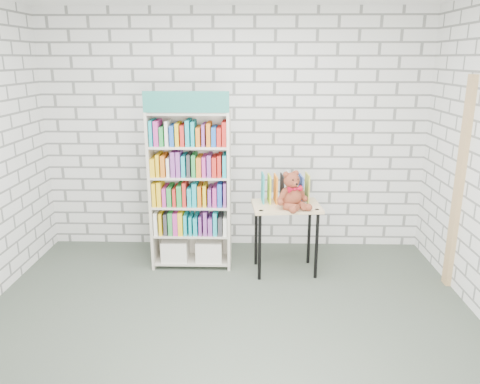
{
  "coord_description": "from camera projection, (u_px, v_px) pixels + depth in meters",
  "views": [
    {
      "loc": [
        0.21,
        -3.48,
        2.24
      ],
      "look_at": [
        0.1,
        0.95,
        0.97
      ],
      "focal_mm": 35.0,
      "sensor_mm": 36.0,
      "label": 1
    }
  ],
  "objects": [
    {
      "name": "bookshelf",
      "position": [
        191.0,
        189.0,
        5.04
      ],
      "size": [
        0.86,
        0.33,
        1.93
      ],
      "color": "beige",
      "rests_on": "ground"
    },
    {
      "name": "table_books",
      "position": [
        285.0,
        188.0,
        4.98
      ],
      "size": [
        0.51,
        0.26,
        0.29
      ],
      "color": "teal",
      "rests_on": "display_table"
    },
    {
      "name": "teddy_bear",
      "position": [
        292.0,
        193.0,
        4.77
      ],
      "size": [
        0.37,
        0.35,
        0.39
      ],
      "color": "maroon",
      "rests_on": "display_table"
    },
    {
      "name": "room_shell",
      "position": [
        224.0,
        122.0,
        3.48
      ],
      "size": [
        4.52,
        4.02,
        2.81
      ],
      "color": "silver",
      "rests_on": "ground"
    },
    {
      "name": "display_table",
      "position": [
        286.0,
        214.0,
        4.94
      ],
      "size": [
        0.74,
        0.55,
        0.76
      ],
      "color": "tan",
      "rests_on": "ground"
    },
    {
      "name": "door_trim",
      "position": [
        459.0,
        185.0,
        4.54
      ],
      "size": [
        0.05,
        0.12,
        2.1
      ],
      "primitive_type": "cube",
      "color": "tan",
      "rests_on": "ground"
    },
    {
      "name": "ground",
      "position": [
        226.0,
        332.0,
        3.97
      ],
      "size": [
        4.5,
        4.5,
        0.0
      ],
      "primitive_type": "plane",
      "color": "#404A3E",
      "rests_on": "ground"
    }
  ]
}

